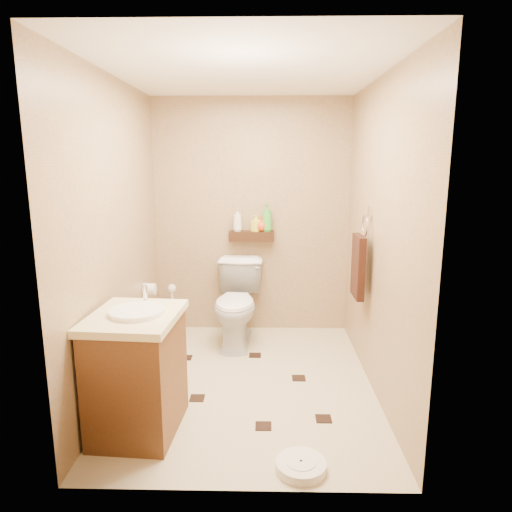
{
  "coord_description": "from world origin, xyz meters",
  "views": [
    {
      "loc": [
        0.14,
        -3.43,
        1.78
      ],
      "look_at": [
        0.06,
        0.25,
        1.01
      ],
      "focal_mm": 32.0,
      "sensor_mm": 36.0,
      "label": 1
    }
  ],
  "objects": [
    {
      "name": "ground",
      "position": [
        0.0,
        0.0,
        0.0
      ],
      "size": [
        2.5,
        2.5,
        0.0
      ],
      "primitive_type": "plane",
      "color": "#BEB08B",
      "rests_on": "ground"
    },
    {
      "name": "wall_back",
      "position": [
        0.0,
        1.25,
        1.2
      ],
      "size": [
        2.0,
        0.04,
        2.4
      ],
      "primitive_type": "cube",
      "color": "#A5805E",
      "rests_on": "ground"
    },
    {
      "name": "wall_front",
      "position": [
        0.0,
        -1.25,
        1.2
      ],
      "size": [
        2.0,
        0.04,
        2.4
      ],
      "primitive_type": "cube",
      "color": "#A5805E",
      "rests_on": "ground"
    },
    {
      "name": "wall_left",
      "position": [
        -1.0,
        0.0,
        1.2
      ],
      "size": [
        0.04,
        2.5,
        2.4
      ],
      "primitive_type": "cube",
      "color": "#A5805E",
      "rests_on": "ground"
    },
    {
      "name": "wall_right",
      "position": [
        1.0,
        0.0,
        1.2
      ],
      "size": [
        0.04,
        2.5,
        2.4
      ],
      "primitive_type": "cube",
      "color": "#A5805E",
      "rests_on": "ground"
    },
    {
      "name": "ceiling",
      "position": [
        0.0,
        0.0,
        2.4
      ],
      "size": [
        2.0,
        2.5,
        0.02
      ],
      "primitive_type": "cube",
      "color": "white",
      "rests_on": "wall_back"
    },
    {
      "name": "wall_shelf",
      "position": [
        0.0,
        1.17,
        1.02
      ],
      "size": [
        0.46,
        0.14,
        0.1
      ],
      "primitive_type": "cube",
      "color": "#381E0F",
      "rests_on": "wall_back"
    },
    {
      "name": "floor_accents",
      "position": [
        0.03,
        -0.06,
        0.0
      ],
      "size": [
        1.25,
        1.26,
        0.01
      ],
      "color": "black",
      "rests_on": "ground"
    },
    {
      "name": "toilet",
      "position": [
        -0.13,
        0.83,
        0.4
      ],
      "size": [
        0.5,
        0.82,
        0.81
      ],
      "primitive_type": "imported",
      "rotation": [
        0.0,
        0.0,
        -0.06
      ],
      "color": "white",
      "rests_on": "ground"
    },
    {
      "name": "vanity",
      "position": [
        -0.7,
        -0.67,
        0.42
      ],
      "size": [
        0.6,
        0.71,
        0.94
      ],
      "rotation": [
        0.0,
        0.0,
        -0.07
      ],
      "color": "brown",
      "rests_on": "ground"
    },
    {
      "name": "bathroom_scale",
      "position": [
        0.35,
        -1.07,
        0.03
      ],
      "size": [
        0.38,
        0.38,
        0.06
      ],
      "rotation": [
        0.0,
        0.0,
        -0.35
      ],
      "color": "white",
      "rests_on": "ground"
    },
    {
      "name": "toilet_brush",
      "position": [
        -0.82,
        1.07,
        0.19
      ],
      "size": [
        0.12,
        0.12,
        0.53
      ],
      "color": "#175F5D",
      "rests_on": "ground"
    },
    {
      "name": "towel_ring",
      "position": [
        0.91,
        0.25,
        0.95
      ],
      "size": [
        0.12,
        0.3,
        0.76
      ],
      "color": "silver",
      "rests_on": "wall_right"
    },
    {
      "name": "toilet_paper",
      "position": [
        -0.94,
        0.65,
        0.6
      ],
      "size": [
        0.12,
        0.11,
        0.12
      ],
      "color": "white",
      "rests_on": "wall_left"
    },
    {
      "name": "bottle_a",
      "position": [
        -0.14,
        1.17,
        1.19
      ],
      "size": [
        0.11,
        0.11,
        0.24
      ],
      "primitive_type": "imported",
      "rotation": [
        0.0,
        0.0,
        0.2
      ],
      "color": "silver",
      "rests_on": "wall_shelf"
    },
    {
      "name": "bottle_b",
      "position": [
        0.05,
        1.17,
        1.16
      ],
      "size": [
        0.11,
        0.11,
        0.17
      ],
      "primitive_type": "imported",
      "rotation": [
        0.0,
        0.0,
        5.41
      ],
      "color": "#F3F433",
      "rests_on": "wall_shelf"
    },
    {
      "name": "bottle_c",
      "position": [
        0.1,
        1.17,
        1.15
      ],
      "size": [
        0.15,
        0.15,
        0.15
      ],
      "primitive_type": "imported",
      "rotation": [
        0.0,
        0.0,
        3.5
      ],
      "color": "#C04216",
      "rests_on": "wall_shelf"
    },
    {
      "name": "bottle_d",
      "position": [
        0.16,
        1.17,
        1.21
      ],
      "size": [
        0.15,
        0.15,
        0.28
      ],
      "primitive_type": "imported",
      "rotation": [
        0.0,
        0.0,
        5.57
      ],
      "color": "green",
      "rests_on": "wall_shelf"
    }
  ]
}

